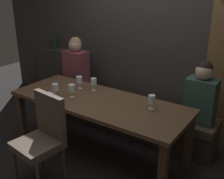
{
  "coord_description": "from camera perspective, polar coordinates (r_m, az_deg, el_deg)",
  "views": [
    {
      "loc": [
        1.86,
        -2.39,
        2.04
      ],
      "look_at": [
        0.09,
        0.16,
        0.84
      ],
      "focal_mm": 44.18,
      "sensor_mm": 36.0,
      "label": 1
    }
  ],
  "objects": [
    {
      "name": "wine_glass_far_left",
      "position": [
        3.64,
        -6.82,
        1.98
      ],
      "size": [
        0.08,
        0.08,
        0.16
      ],
      "color": "silver",
      "rests_on": "dining_table"
    },
    {
      "name": "diner_bearded",
      "position": [
        3.45,
        18.01,
        -0.85
      ],
      "size": [
        0.36,
        0.24,
        0.77
      ],
      "color": "#2D473D",
      "rests_on": "banquette_bench"
    },
    {
      "name": "dessert_plate",
      "position": [
        3.54,
        -13.87,
        -0.83
      ],
      "size": [
        0.19,
        0.19,
        0.05
      ],
      "color": "white",
      "rests_on": "dining_table"
    },
    {
      "name": "wine_glass_near_left",
      "position": [
        3.37,
        -8.33,
        0.2
      ],
      "size": [
        0.08,
        0.08,
        0.16
      ],
      "color": "silver",
      "rests_on": "dining_table"
    },
    {
      "name": "diner_redhead",
      "position": [
        4.36,
        -7.46,
        5.03
      ],
      "size": [
        0.36,
        0.24,
        0.84
      ],
      "color": "brown",
      "rests_on": "banquette_bench"
    },
    {
      "name": "dining_table",
      "position": [
        3.33,
        -2.85,
        -3.54
      ],
      "size": [
        2.2,
        0.84,
        0.74
      ],
      "color": "#493422",
      "rests_on": "ground"
    },
    {
      "name": "back_wall_tiled",
      "position": [
        4.1,
        7.62,
        13.34
      ],
      "size": [
        6.0,
        0.12,
        3.0
      ],
      "primitive_type": "cube",
      "color": "#383330",
      "rests_on": "ground"
    },
    {
      "name": "wine_glass_center_front",
      "position": [
        3.05,
        8.23,
        -2.07
      ],
      "size": [
        0.08,
        0.08,
        0.16
      ],
      "color": "silver",
      "rests_on": "dining_table"
    },
    {
      "name": "chair_near_side",
      "position": [
        3.03,
        -14.09,
        -8.89
      ],
      "size": [
        0.49,
        0.49,
        0.98
      ],
      "color": "brown",
      "rests_on": "ground"
    },
    {
      "name": "ground",
      "position": [
        3.65,
        -2.66,
        -12.88
      ],
      "size": [
        9.0,
        9.0,
        0.0
      ],
      "primitive_type": "plane",
      "color": "black"
    },
    {
      "name": "wine_bottle_dark_red",
      "position": [
        5.06,
        -11.91,
        9.59
      ],
      "size": [
        0.08,
        0.08,
        0.33
      ],
      "color": "black",
      "rests_on": "back_counter"
    },
    {
      "name": "wine_glass_end_left",
      "position": [
        3.42,
        -11.68,
        0.41
      ],
      "size": [
        0.08,
        0.08,
        0.16
      ],
      "color": "silver",
      "rests_on": "dining_table"
    },
    {
      "name": "wine_glass_end_right",
      "position": [
        3.56,
        -3.82,
        1.54
      ],
      "size": [
        0.08,
        0.08,
        0.16
      ],
      "color": "silver",
      "rests_on": "dining_table"
    },
    {
      "name": "fork_on_table",
      "position": [
        3.43,
        -12.74,
        -1.66
      ],
      "size": [
        0.08,
        0.16,
        0.01
      ],
      "primitive_type": "cube",
      "rotation": [
        0.0,
        0.0,
        0.4
      ],
      "color": "silver",
      "rests_on": "dining_table"
    },
    {
      "name": "back_counter",
      "position": [
        5.08,
        -9.61,
        2.86
      ],
      "size": [
        1.1,
        0.28,
        0.95
      ],
      "primitive_type": "cube",
      "color": "#2F2B29",
      "rests_on": "ground"
    },
    {
      "name": "banquette_bench",
      "position": [
        4.04,
        3.33,
        -5.6
      ],
      "size": [
        2.5,
        0.44,
        0.45
      ],
      "color": "#312A23",
      "rests_on": "ground"
    }
  ]
}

